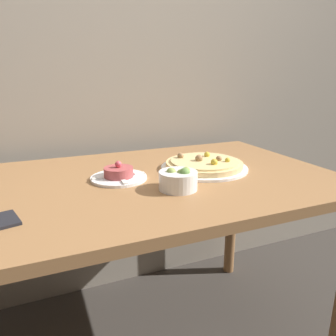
% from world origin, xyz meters
% --- Properties ---
extents(back_wall, '(8.00, 0.05, 2.60)m').
position_xyz_m(back_wall, '(0.00, 1.00, 1.30)').
color(back_wall, gray).
rests_on(back_wall, ground_plane).
extents(dining_table, '(1.43, 0.88, 0.79)m').
position_xyz_m(dining_table, '(0.00, 0.44, 0.69)').
color(dining_table, olive).
rests_on(dining_table, ground_plane).
extents(pizza_plate, '(0.35, 0.35, 0.06)m').
position_xyz_m(pizza_plate, '(0.26, 0.46, 0.81)').
color(pizza_plate, white).
rests_on(pizza_plate, dining_table).
extents(tartare_plate, '(0.20, 0.20, 0.07)m').
position_xyz_m(tartare_plate, '(-0.09, 0.47, 0.81)').
color(tartare_plate, white).
rests_on(tartare_plate, dining_table).
extents(small_bowl, '(0.13, 0.13, 0.08)m').
position_xyz_m(small_bowl, '(0.06, 0.28, 0.82)').
color(small_bowl, white).
rests_on(small_bowl, dining_table).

